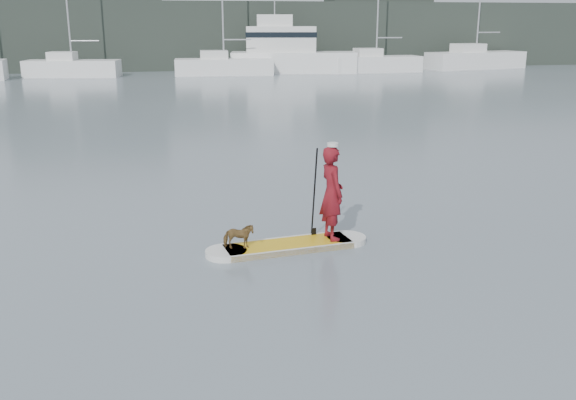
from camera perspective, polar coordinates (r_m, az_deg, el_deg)
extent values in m
plane|color=slate|center=(10.74, 16.07, -8.83)|extent=(140.00, 140.00, 0.00)
cube|color=gold|center=(12.66, 0.00, -4.10)|extent=(2.57, 1.07, 0.12)
cylinder|color=silver|center=(12.34, -5.52, -4.72)|extent=(0.80, 0.80, 0.12)
cylinder|color=silver|center=(13.09, 5.19, -3.48)|extent=(0.80, 0.80, 0.12)
cube|color=silver|center=(12.99, -0.53, -3.58)|extent=(2.49, 0.34, 0.12)
cube|color=silver|center=(12.33, 0.56, -4.65)|extent=(2.49, 0.34, 0.12)
imported|color=maroon|center=(12.67, 3.91, 0.61)|extent=(0.54, 0.74, 1.88)
cylinder|color=silver|center=(12.45, 3.99, 4.94)|extent=(0.22, 0.22, 0.07)
imported|color=#54391D|center=(12.29, -4.43, -3.25)|extent=(0.62, 0.35, 0.50)
cylinder|color=black|center=(12.88, 2.35, 0.62)|extent=(0.07, 0.30, 1.89)
cube|color=black|center=(13.14, 2.30, -3.17)|extent=(0.10, 0.03, 0.32)
cube|color=white|center=(54.76, -18.60, 11.02)|extent=(7.57, 3.62, 1.30)
cube|color=white|center=(54.90, -19.44, 11.98)|extent=(2.29, 2.02, 0.65)
cylinder|color=#B7B7BC|center=(54.65, -19.09, 16.46)|extent=(0.13, 0.13, 9.13)
cylinder|color=#B7B7BC|center=(54.36, -17.64, 13.34)|extent=(2.22, 0.47, 0.09)
cube|color=white|center=(53.93, -5.71, 11.69)|extent=(8.09, 3.04, 1.32)
cube|color=white|center=(53.84, -6.60, 12.72)|extent=(2.34, 1.88, 0.66)
cylinder|color=#B7B7BC|center=(53.89, -4.53, 14.03)|extent=(2.27, 0.26, 0.09)
cube|color=white|center=(57.43, 7.83, 11.88)|extent=(7.79, 2.71, 1.35)
cube|color=white|center=(57.09, 7.12, 12.90)|extent=(2.21, 1.81, 0.68)
cylinder|color=#B7B7BC|center=(57.76, 9.01, 14.07)|extent=(2.32, 0.15, 0.10)
cube|color=white|center=(63.40, 16.33, 11.83)|extent=(9.97, 4.74, 1.53)
cube|color=white|center=(62.73, 15.72, 12.89)|extent=(3.04, 2.49, 0.76)
cylinder|color=#B7B7BC|center=(64.16, 17.42, 14.03)|extent=(2.58, 0.64, 0.11)
cube|color=white|center=(56.34, 0.48, 12.14)|extent=(11.02, 5.18, 1.73)
cube|color=white|center=(56.23, -0.63, 14.10)|extent=(6.21, 3.65, 2.12)
cube|color=white|center=(56.20, -1.19, 15.67)|extent=(3.25, 2.32, 0.96)
cube|color=black|center=(56.22, -0.63, 14.49)|extent=(6.33, 3.74, 0.43)
cylinder|color=#B7B7BC|center=(56.21, -1.20, 16.95)|extent=(0.10, 0.10, 1.54)
cube|color=#212924|center=(61.73, -8.15, 14.28)|extent=(90.00, 6.00, 6.00)
cube|color=#212924|center=(62.73, -17.75, 15.11)|extent=(14.00, 4.00, 9.00)
cube|color=#212924|center=(66.58, 7.95, 15.24)|extent=(10.00, 4.00, 8.00)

